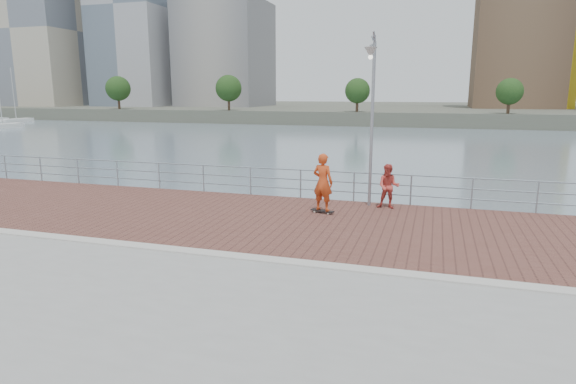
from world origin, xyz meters
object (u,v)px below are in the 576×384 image
(guardrail, at_px, (327,182))
(skateboarder, at_px, (323,182))
(street_lamp, at_px, (371,91))
(bystander, at_px, (389,186))

(guardrail, distance_m, skateboarder, 2.15)
(guardrail, distance_m, street_lamp, 3.86)
(skateboarder, bearing_deg, street_lamp, -124.47)
(bystander, bearing_deg, skateboarder, -145.90)
(skateboarder, bearing_deg, bystander, -132.49)
(street_lamp, distance_m, skateboarder, 3.48)
(skateboarder, relative_size, bystander, 1.24)
(guardrail, distance_m, bystander, 2.48)
(guardrail, xyz_separation_m, street_lamp, (1.67, -0.92, 3.36))
(guardrail, relative_size, skateboarder, 20.23)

